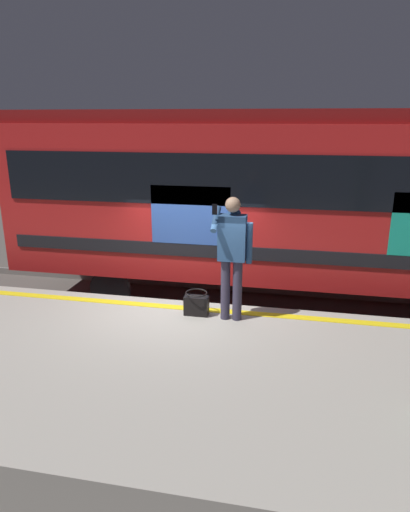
{
  "coord_description": "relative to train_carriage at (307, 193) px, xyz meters",
  "views": [
    {
      "loc": [
        -1.76,
        6.77,
        3.92
      ],
      "look_at": [
        -0.45,
        0.3,
        1.88
      ],
      "focal_mm": 31.55,
      "sensor_mm": 36.0,
      "label": 1
    }
  ],
  "objects": [
    {
      "name": "track_rail_near",
      "position": [
        1.99,
        0.71,
        -2.41
      ],
      "size": [
        22.43,
        0.08,
        0.16
      ],
      "primitive_type": "cube",
      "color": "slate",
      "rests_on": "ground"
    },
    {
      "name": "platform",
      "position": [
        1.99,
        4.37,
        -2.0
      ],
      "size": [
        17.25,
        3.96,
        0.98
      ],
      "primitive_type": "cube",
      "color": "#9E998E",
      "rests_on": "ground"
    },
    {
      "name": "passenger",
      "position": [
        1.09,
        2.93,
        -0.4
      ],
      "size": [
        0.57,
        0.55,
        1.87
      ],
      "color": "#383347",
      "rests_on": "platform"
    },
    {
      "name": "safety_line",
      "position": [
        1.99,
        2.69,
        -1.5
      ],
      "size": [
        16.91,
        0.16,
        0.01
      ],
      "primitive_type": "cube",
      "color": "yellow",
      "rests_on": "platform"
    },
    {
      "name": "train_carriage",
      "position": [
        0.0,
        0.0,
        0.0
      ],
      "size": [
        11.75,
        2.97,
        3.9
      ],
      "color": "red",
      "rests_on": "ground"
    },
    {
      "name": "handbag",
      "position": [
        1.64,
        2.89,
        -1.33
      ],
      "size": [
        0.38,
        0.34,
        0.37
      ],
      "color": "black",
      "rests_on": "platform"
    },
    {
      "name": "track_rail_far",
      "position": [
        1.99,
        -0.72,
        -2.41
      ],
      "size": [
        22.43,
        0.08,
        0.16
      ],
      "primitive_type": "cube",
      "color": "slate",
      "rests_on": "ground"
    },
    {
      "name": "ground_plane",
      "position": [
        1.99,
        2.39,
        -2.49
      ],
      "size": [
        25.88,
        25.88,
        0.0
      ],
      "primitive_type": "plane",
      "color": "#4C4742"
    }
  ]
}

